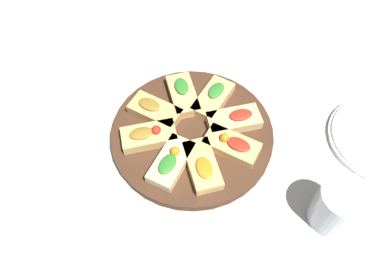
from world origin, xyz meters
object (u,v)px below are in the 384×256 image
Objects in this scene: plate_left at (10,123)px; plate_right at (381,138)px; serving_board at (192,133)px; water_glass at (337,207)px.

plate_left is 0.76m from plate_right.
plate_right is (0.37, -0.09, -0.00)m from serving_board.
water_glass is at bearing -143.18° from plate_right.
water_glass is (0.20, -0.22, 0.04)m from serving_board.
plate_left is at bearing 149.23° from water_glass.
serving_board is at bearing -17.01° from plate_left.
serving_board reaches higher than plate_right.
plate_left is 1.04× the size of plate_right.
serving_board is 0.30m from water_glass.
plate_right is 2.24× the size of water_glass.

